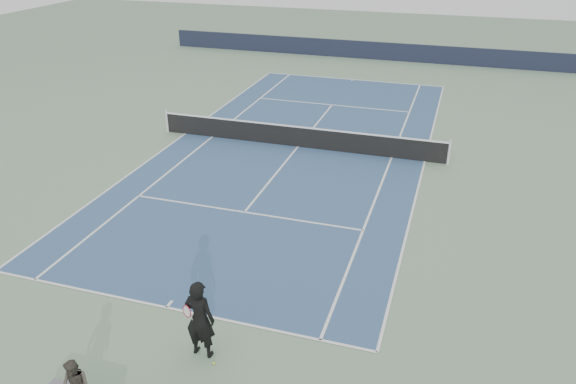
% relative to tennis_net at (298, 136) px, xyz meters
% --- Properties ---
extents(ground, '(80.00, 80.00, 0.00)m').
position_rel_tennis_net_xyz_m(ground, '(0.00, 0.00, -0.50)').
color(ground, gray).
extents(court_surface, '(10.97, 23.77, 0.01)m').
position_rel_tennis_net_xyz_m(court_surface, '(0.00, 0.00, -0.50)').
color(court_surface, '#325177').
rests_on(court_surface, ground).
extents(tennis_net, '(12.90, 0.10, 1.07)m').
position_rel_tennis_net_xyz_m(tennis_net, '(0.00, 0.00, 0.00)').
color(tennis_net, silver).
rests_on(tennis_net, ground).
extents(windscreen_far, '(30.00, 0.25, 1.20)m').
position_rel_tennis_net_xyz_m(windscreen_far, '(0.00, 17.88, 0.10)').
color(windscreen_far, black).
rests_on(windscreen_far, ground).
extents(tennis_player, '(0.84, 0.57, 2.00)m').
position_rel_tennis_net_xyz_m(tennis_player, '(1.62, -13.13, 0.49)').
color(tennis_player, black).
rests_on(tennis_player, ground).
extents(tennis_ball, '(0.07, 0.07, 0.07)m').
position_rel_tennis_net_xyz_m(tennis_ball, '(2.02, -13.38, -0.47)').
color(tennis_ball, '#C2D72C').
rests_on(tennis_ball, ground).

